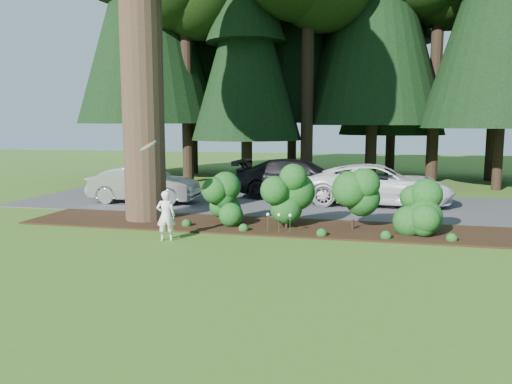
{
  "coord_description": "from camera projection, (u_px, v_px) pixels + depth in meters",
  "views": [
    {
      "loc": [
        2.06,
        -10.43,
        2.91
      ],
      "look_at": [
        -0.62,
        1.08,
        1.3
      ],
      "focal_mm": 35.0,
      "sensor_mm": 36.0,
      "label": 1
    }
  ],
  "objects": [
    {
      "name": "ground",
      "position": [
        272.0,
        258.0,
        10.92
      ],
      "size": [
        80.0,
        80.0,
        0.0
      ],
      "primitive_type": "plane",
      "color": "#3D641C",
      "rests_on": "ground"
    },
    {
      "name": "car_white_suv",
      "position": [
        378.0,
        185.0,
        17.95
      ],
      "size": [
        5.32,
        2.62,
        1.45
      ],
      "primitive_type": "imported",
      "rotation": [
        0.0,
        0.0,
        1.53
      ],
      "color": "silver",
      "rests_on": "driveway"
    },
    {
      "name": "car_silver_wagon",
      "position": [
        144.0,
        185.0,
        18.44
      ],
      "size": [
        4.14,
        1.67,
        1.34
      ],
      "primitive_type": "imported",
      "rotation": [
        0.0,
        0.0,
        1.63
      ],
      "color": "#AEAFB3",
      "rests_on": "driveway"
    },
    {
      "name": "child",
      "position": [
        166.0,
        216.0,
        12.51
      ],
      "size": [
        0.53,
        0.42,
        1.27
      ],
      "primitive_type": "imported",
      "rotation": [
        0.0,
        0.0,
        3.43
      ],
      "color": "white",
      "rests_on": "ground"
    },
    {
      "name": "driveway",
      "position": [
        312.0,
        204.0,
        18.16
      ],
      "size": [
        22.0,
        6.0,
        0.03
      ],
      "primitive_type": "cube",
      "color": "#38383A",
      "rests_on": "ground"
    },
    {
      "name": "frisbee",
      "position": [
        148.0,
        145.0,
        12.22
      ],
      "size": [
        0.47,
        0.44,
        0.32
      ],
      "color": "teal",
      "rests_on": "ground"
    },
    {
      "name": "lily_cluster",
      "position": [
        279.0,
        216.0,
        13.24
      ],
      "size": [
        0.69,
        0.09,
        0.57
      ],
      "color": "#133F14",
      "rests_on": "ground"
    },
    {
      "name": "car_dark_suv",
      "position": [
        300.0,
        179.0,
        19.58
      ],
      "size": [
        5.28,
        2.35,
        1.51
      ],
      "primitive_type": "imported",
      "rotation": [
        0.0,
        0.0,
        1.52
      ],
      "color": "black",
      "rests_on": "driveway"
    },
    {
      "name": "shrub_row",
      "position": [
        322.0,
        201.0,
        13.67
      ],
      "size": [
        6.53,
        1.6,
        1.61
      ],
      "color": "#133F14",
      "rests_on": "ground"
    },
    {
      "name": "mulch_bed",
      "position": [
        295.0,
        227.0,
        14.06
      ],
      "size": [
        16.0,
        2.5,
        0.05
      ],
      "primitive_type": "cube",
      "color": "black",
      "rests_on": "ground"
    }
  ]
}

